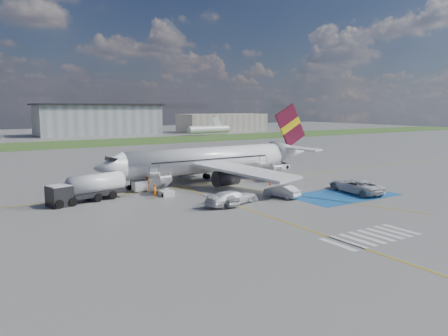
% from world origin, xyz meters
% --- Properties ---
extents(ground, '(400.00, 400.00, 0.00)m').
position_xyz_m(ground, '(0.00, 0.00, 0.00)').
color(ground, '#60605E').
rests_on(ground, ground).
extents(grass_strip, '(400.00, 30.00, 0.01)m').
position_xyz_m(grass_strip, '(0.00, 95.00, 0.01)').
color(grass_strip, '#2D4C1E').
rests_on(grass_strip, ground).
extents(taxiway_line_main, '(120.00, 0.20, 0.01)m').
position_xyz_m(taxiway_line_main, '(0.00, 12.00, 0.01)').
color(taxiway_line_main, gold).
rests_on(taxiway_line_main, ground).
extents(taxiway_line_cross, '(0.20, 60.00, 0.01)m').
position_xyz_m(taxiway_line_cross, '(-5.00, -10.00, 0.01)').
color(taxiway_line_cross, gold).
rests_on(taxiway_line_cross, ground).
extents(taxiway_line_diag, '(20.71, 56.45, 0.01)m').
position_xyz_m(taxiway_line_diag, '(0.00, 12.00, 0.01)').
color(taxiway_line_diag, gold).
rests_on(taxiway_line_diag, ground).
extents(staging_box, '(14.00, 8.00, 0.01)m').
position_xyz_m(staging_box, '(10.00, -4.00, 0.01)').
color(staging_box, '#185192').
rests_on(staging_box, ground).
extents(crosswalk, '(9.00, 4.00, 0.01)m').
position_xyz_m(crosswalk, '(-1.80, -18.00, 0.01)').
color(crosswalk, silver).
rests_on(crosswalk, ground).
extents(terminal_centre, '(48.00, 18.00, 12.00)m').
position_xyz_m(terminal_centre, '(20.00, 135.00, 6.00)').
color(terminal_centre, gray).
rests_on(terminal_centre, ground).
extents(terminal_east, '(40.00, 16.00, 8.00)m').
position_xyz_m(terminal_east, '(75.00, 128.00, 4.00)').
color(terminal_east, gray).
rests_on(terminal_east, ground).
extents(airliner, '(36.81, 32.95, 11.92)m').
position_xyz_m(airliner, '(1.51, 14.00, 3.39)').
color(airliner, silver).
rests_on(airliner, ground).
extents(airstairs_fwd, '(1.90, 5.20, 3.60)m').
position_xyz_m(airstairs_fwd, '(-9.50, 8.70, 0.62)').
color(airstairs_fwd, silver).
rests_on(airstairs_fwd, ground).
extents(airstairs_aft, '(1.90, 5.20, 3.60)m').
position_xyz_m(airstairs_aft, '(9.00, 8.70, 0.62)').
color(airstairs_aft, silver).
rests_on(airstairs_aft, ground).
extents(fuel_tanker, '(9.78, 4.83, 3.23)m').
position_xyz_m(fuel_tanker, '(-18.90, 10.18, 1.36)').
color(fuel_tanker, black).
rests_on(fuel_tanker, ground).
extents(gpu_cart, '(2.03, 1.43, 1.58)m').
position_xyz_m(gpu_cart, '(-11.32, 12.46, 0.71)').
color(gpu_cart, silver).
rests_on(gpu_cart, ground).
extents(belt_loader, '(5.76, 2.52, 1.69)m').
position_xyz_m(belt_loader, '(17.85, 19.08, 0.42)').
color(belt_loader, silver).
rests_on(belt_loader, ground).
extents(car_silver_a, '(2.36, 4.91, 1.62)m').
position_xyz_m(car_silver_a, '(-6.26, -0.41, 0.81)').
color(car_silver_a, '#AEB1B5').
rests_on(car_silver_a, ground).
extents(car_silver_b, '(2.74, 5.05, 1.58)m').
position_xyz_m(car_silver_b, '(2.45, -0.71, 0.79)').
color(car_silver_b, silver).
rests_on(car_silver_b, ground).
extents(van_white_a, '(3.96, 6.96, 2.47)m').
position_xyz_m(van_white_a, '(12.79, -3.57, 1.24)').
color(van_white_a, silver).
rests_on(van_white_a, ground).
extents(van_white_b, '(6.01, 3.43, 2.21)m').
position_xyz_m(van_white_b, '(-5.08, -0.71, 1.11)').
color(van_white_b, silver).
rests_on(van_white_b, ground).
extents(crew_fwd, '(0.76, 0.69, 1.74)m').
position_xyz_m(crew_fwd, '(-11.31, 7.45, 0.87)').
color(crew_fwd, orange).
rests_on(crew_fwd, ground).
extents(crew_nose, '(1.02, 1.16, 1.98)m').
position_xyz_m(crew_nose, '(-10.37, 12.19, 0.99)').
color(crew_nose, '#E15A0B').
rests_on(crew_nose, ground).
extents(crew_aft, '(0.55, 1.08, 1.77)m').
position_xyz_m(crew_aft, '(6.69, 7.00, 0.88)').
color(crew_aft, '#DE520B').
rests_on(crew_aft, ground).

